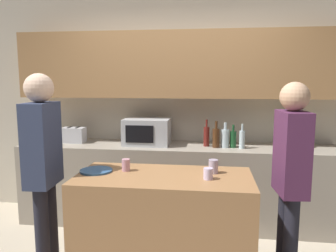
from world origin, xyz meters
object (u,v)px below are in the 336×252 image
object	(u,v)px
toaster	(74,135)
person_left	(291,171)
cup_1	(208,174)
bottle_3	(233,139)
bottle_1	(216,137)
bottle_0	(206,136)
bottle_4	(242,139)
plate_on_island	(96,171)
cup_0	(213,166)
person_center	(43,161)
microwave	(147,132)
potted_plant	(292,130)
cup_2	(126,165)
bottle_2	(225,138)

from	to	relation	value
toaster	person_left	size ratio (longest dim) A/B	0.16
cup_1	bottle_3	bearing A→B (deg)	78.02
bottle_1	cup_1	size ratio (longest dim) A/B	3.45
person_left	bottle_0	bearing A→B (deg)	24.77
person_left	bottle_4	bearing A→B (deg)	9.16
toaster	cup_1	size ratio (longest dim) A/B	3.06
bottle_1	plate_on_island	size ratio (longest dim) A/B	1.13
bottle_3	bottle_0	bearing A→B (deg)	172.41
toaster	bottle_3	bearing A→B (deg)	-1.81
cup_0	person_left	world-z (taller)	person_left
bottle_0	person_center	size ratio (longest dim) A/B	0.18
bottle_3	bottle_4	xyz separation A→B (m)	(0.09, -0.04, 0.01)
microwave	bottle_3	size ratio (longest dim) A/B	2.06
bottle_3	person_left	distance (m)	1.16
potted_plant	cup_2	world-z (taller)	potted_plant
bottle_0	bottle_4	distance (m)	0.39
cup_1	cup_2	bearing A→B (deg)	167.81
bottle_1	person_left	xyz separation A→B (m)	(0.54, -1.08, -0.05)
bottle_0	person_left	bearing A→B (deg)	-60.49
bottle_2	bottle_3	bearing A→B (deg)	3.73
cup_1	person_center	bearing A→B (deg)	179.70
cup_0	cup_1	xyz separation A→B (m)	(-0.04, -0.17, -0.01)
microwave	potted_plant	bearing A→B (deg)	0.06
bottle_1	cup_1	distance (m)	1.22
microwave	bottle_2	bearing A→B (deg)	-4.07
person_left	bottle_1	bearing A→B (deg)	21.81
potted_plant	plate_on_island	xyz separation A→B (m)	(-1.79, -1.21, -0.18)
toaster	bottle_1	world-z (taller)	bottle_1
bottle_3	cup_0	bearing A→B (deg)	-101.76
bottle_0	bottle_4	world-z (taller)	bottle_0
bottle_3	cup_2	world-z (taller)	bottle_3
microwave	bottle_1	bearing A→B (deg)	-5.70
microwave	cup_1	xyz separation A→B (m)	(0.71, -1.30, -0.10)
bottle_1	cup_1	xyz separation A→B (m)	(-0.08, -1.22, -0.06)
toaster	cup_2	world-z (taller)	toaster
bottle_3	person_center	distance (m)	1.99
cup_0	bottle_0	bearing A→B (deg)	93.48
bottle_1	cup_2	xyz separation A→B (m)	(-0.74, -1.08, -0.05)
toaster	cup_1	world-z (taller)	toaster
bottle_2	bottle_4	world-z (taller)	bottle_2
cup_1	person_left	size ratio (longest dim) A/B	0.05
plate_on_island	bottle_0	bearing A→B (deg)	53.90
bottle_1	bottle_2	world-z (taller)	bottle_1
bottle_0	plate_on_island	xyz separation A→B (m)	(-0.87, -1.19, -0.10)
potted_plant	cup_0	world-z (taller)	potted_plant
bottle_4	plate_on_island	world-z (taller)	bottle_4
microwave	cup_0	size ratio (longest dim) A/B	4.78
microwave	bottle_0	bearing A→B (deg)	-1.55
plate_on_island	cup_2	size ratio (longest dim) A/B	2.67
bottle_4	person_left	bearing A→B (deg)	-76.10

